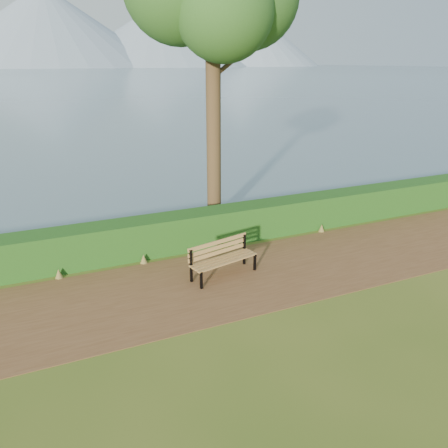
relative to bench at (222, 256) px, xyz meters
name	(u,v)px	position (x,y,z in m)	size (l,w,h in m)	color
ground	(212,290)	(-0.51, -0.63, -0.50)	(140.00, 140.00, 0.00)	#425919
path	(207,284)	(-0.51, -0.33, -0.50)	(40.00, 3.40, 0.01)	brown
hedge	(177,232)	(-0.51, 1.97, 0.00)	(32.00, 0.85, 1.00)	#1C4614
water	(29,71)	(-0.51, 259.37, -0.50)	(700.00, 510.00, 0.00)	#465F71
mountains	(8,30)	(-9.69, 405.42, 27.19)	(585.00, 190.00, 70.00)	gray
bench	(222,256)	(0.00, 0.00, 0.00)	(1.81, 0.89, 0.87)	black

